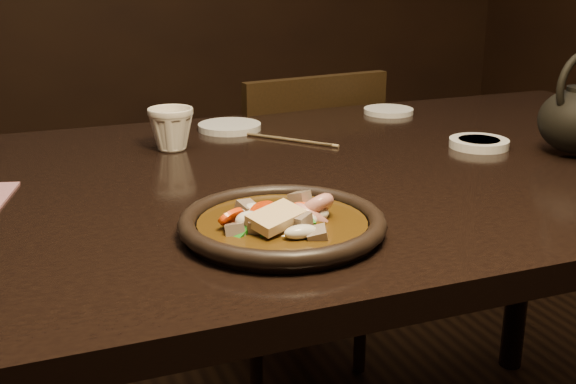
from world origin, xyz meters
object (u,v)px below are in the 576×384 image
object	(u,v)px
tea_cup	(171,127)
table	(338,210)
plate	(282,224)
chair	(293,216)

from	to	relation	value
tea_cup	table	bearing A→B (deg)	-42.22
table	plate	size ratio (longest dim) A/B	6.10
plate	tea_cup	bearing A→B (deg)	94.46
plate	table	bearing A→B (deg)	51.77
table	chair	size ratio (longest dim) A/B	1.95
table	tea_cup	world-z (taller)	tea_cup
table	plate	world-z (taller)	plate
table	chair	distance (m)	0.63
plate	tea_cup	distance (m)	0.46
table	tea_cup	size ratio (longest dim) A/B	19.45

